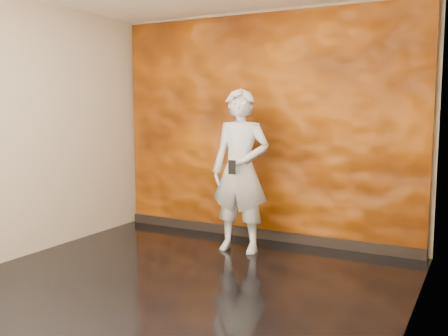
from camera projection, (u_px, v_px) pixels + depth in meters
room at (173, 133)px, 4.40m from camera, size 4.02×4.02×2.81m
feature_wall at (262, 128)px, 6.12m from camera, size 3.90×0.06×2.75m
baseboard at (260, 234)px, 6.24m from camera, size 3.90×0.04×0.12m
man at (240, 171)px, 5.61m from camera, size 0.70×0.49×1.84m
phone at (232, 167)px, 5.35m from camera, size 0.08×0.02×0.15m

